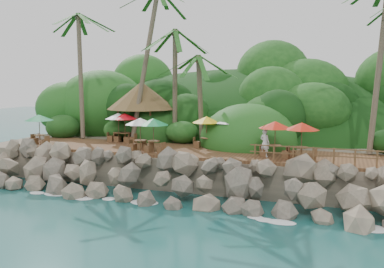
% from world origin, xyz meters
% --- Properties ---
extents(ground, '(140.00, 140.00, 0.00)m').
position_xyz_m(ground, '(0.00, 0.00, 0.00)').
color(ground, '#19514F').
rests_on(ground, ground).
extents(land_base, '(32.00, 25.20, 2.10)m').
position_xyz_m(land_base, '(0.00, 16.00, 1.05)').
color(land_base, gray).
rests_on(land_base, ground).
extents(jungle_hill, '(44.80, 28.00, 15.40)m').
position_xyz_m(jungle_hill, '(0.00, 23.50, 0.00)').
color(jungle_hill, '#143811').
rests_on(jungle_hill, ground).
extents(seawall, '(29.00, 4.00, 2.30)m').
position_xyz_m(seawall, '(0.00, 2.00, 1.15)').
color(seawall, gray).
rests_on(seawall, ground).
extents(terrace, '(26.00, 5.00, 0.20)m').
position_xyz_m(terrace, '(0.00, 6.00, 2.20)').
color(terrace, brown).
rests_on(terrace, land_base).
extents(jungle_foliage, '(44.00, 16.00, 12.00)m').
position_xyz_m(jungle_foliage, '(0.00, 15.00, 0.00)').
color(jungle_foliage, '#143811').
rests_on(jungle_foliage, ground).
extents(foam_line, '(25.20, 0.80, 0.06)m').
position_xyz_m(foam_line, '(0.00, 0.30, 0.03)').
color(foam_line, white).
rests_on(foam_line, ground).
extents(palms, '(29.62, 6.47, 12.95)m').
position_xyz_m(palms, '(1.08, 8.73, 11.83)').
color(palms, brown).
rests_on(palms, ground).
extents(palapa, '(5.59, 5.59, 4.60)m').
position_xyz_m(palapa, '(-5.74, 10.03, 5.79)').
color(palapa, brown).
rests_on(palapa, ground).
extents(dining_clusters, '(20.64, 5.26, 2.24)m').
position_xyz_m(dining_clusters, '(-1.45, 5.87, 4.16)').
color(dining_clusters, brown).
rests_on(dining_clusters, terrace).
extents(railing, '(8.30, 0.10, 1.00)m').
position_xyz_m(railing, '(8.63, 3.65, 2.91)').
color(railing, brown).
rests_on(railing, terrace).
extents(waiter, '(0.74, 0.63, 1.73)m').
position_xyz_m(waiter, '(5.09, 5.12, 3.17)').
color(waiter, white).
rests_on(waiter, terrace).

